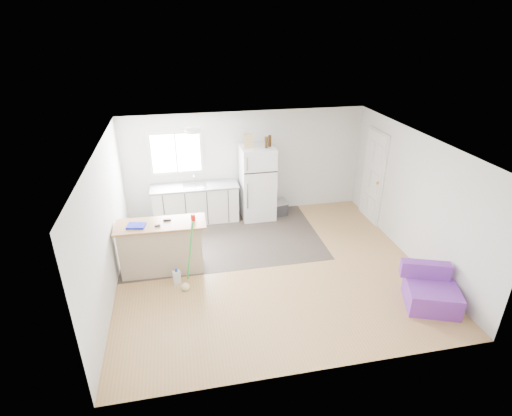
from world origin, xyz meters
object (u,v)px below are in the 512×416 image
Objects in this scene: refrigerator at (258,183)px; purple_seat at (430,292)px; kitchen_cabinets at (196,203)px; cardboard_box at (249,141)px; red_cup at (193,217)px; blue_tray at (136,226)px; bottle_left at (266,142)px; cooler at (277,208)px; bottle_right at (270,141)px; mop at (187,277)px; peninsula at (162,247)px; cleaner_jug at (177,277)px.

refrigerator is 4.28m from purple_seat.
cardboard_box is at bearing -3.90° from kitchen_cabinets.
red_cup is 0.98m from blue_tray.
bottle_left reaches higher than refrigerator.
bottle_left is at bearing -14.96° from cardboard_box.
cooler is 2.07× the size of bottle_right.
kitchen_cabinets is at bearing 176.71° from refrigerator.
mop is at bearing -144.75° from cooler.
peninsula is 3.17m from bottle_left.
peninsula is 0.63m from blue_tray.
cooler is 1.67m from bottle_left.
kitchen_cabinets is 6.71× the size of cleaner_jug.
red_cup is at bearing -135.13° from bottle_left.
bottle_right is at bearing 20.88° from mop.
cooler reaches higher than cleaner_jug.
peninsula is at bearing -179.52° from red_cup.
kitchen_cabinets is 3.74× the size of cooler.
red_cup is at bearing 2.89° from blue_tray.
red_cup is at bearing -130.94° from refrigerator.
purple_seat is at bearing -61.45° from bottle_left.
blue_tray is (-0.98, -0.05, -0.04)m from red_cup.
kitchen_cabinets is 5.14m from purple_seat.
cooler is at bearing 15.79° from bottle_left.
red_cup is (-2.02, -1.79, 0.85)m from cooler.
cooler is at bearing 41.61° from red_cup.
bottle_left reaches higher than kitchen_cabinets.
bottle_left is at bearing -176.93° from cooler.
red_cup is at bearing 173.41° from purple_seat.
purple_seat is 4.35m from bottle_left.
mop is (-0.33, -2.55, -0.21)m from kitchen_cabinets.
refrigerator reaches higher than blue_tray.
refrigerator is 6.76× the size of bottle_left.
kitchen_cabinets is 1.15× the size of refrigerator.
bottle_right reaches higher than cleaner_jug.
bottle_right is at bearing -0.34° from cardboard_box.
red_cup is (-0.13, -1.89, 0.59)m from kitchen_cabinets.
bottle_right is at bearing 44.82° from red_cup.
bottle_left is at bearing 138.85° from purple_seat.
cardboard_box is at bearing 166.28° from cooler.
peninsula is 0.94× the size of refrigerator.
blue_tray reaches higher than cleaner_jug.
bottle_right reaches higher than peninsula.
bottle_left is (0.37, -0.10, -0.02)m from cardboard_box.
refrigerator is 1.01m from bottle_right.
bottle_left reaches higher than cooler.
peninsula is at bearing -140.20° from refrigerator.
mop reaches higher than kitchen_cabinets.
cooler is 0.39× the size of mop.
cardboard_box is (-2.30, 3.66, 1.60)m from purple_seat.
cardboard_box is (1.95, 1.81, 1.35)m from peninsula.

